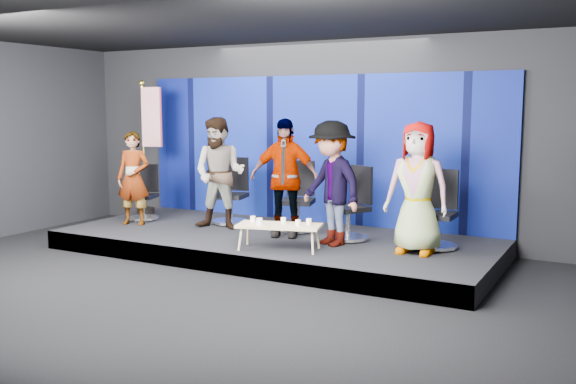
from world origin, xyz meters
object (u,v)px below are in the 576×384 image
at_px(chair_d, 351,216).
at_px(panelist_e, 417,188).
at_px(coffee_table, 279,226).
at_px(mug_a, 253,219).
at_px(panelist_a, 133,178).
at_px(chair_c, 298,208).
at_px(panelist_d, 332,183).
at_px(mug_e, 309,222).
at_px(panelist_b, 220,173).
at_px(chair_b, 232,202).
at_px(panelist_c, 284,178).
at_px(mug_b, 259,222).
at_px(flag_stand, 149,144).
at_px(chair_a, 144,202).
at_px(mug_c, 283,220).
at_px(mug_d, 298,223).
at_px(chair_e, 437,222).

bearing_deg(chair_d, panelist_e, 7.56).
bearing_deg(coffee_table, mug_a, -176.15).
height_order(panelist_a, chair_c, panelist_a).
height_order(panelist_d, mug_e, panelist_d).
bearing_deg(panelist_b, chair_b, 89.40).
distance_m(chair_d, panelist_e, 1.35).
height_order(panelist_c, panelist_d, panelist_c).
height_order(panelist_b, mug_b, panelist_b).
bearing_deg(mug_e, coffee_table, -156.17).
relative_size(panelist_d, mug_b, 17.74).
bearing_deg(chair_c, panelist_b, -175.34).
relative_size(panelist_d, flag_stand, 0.73).
relative_size(panelist_a, panelist_c, 0.87).
height_order(chair_d, mug_e, chair_d).
height_order(panelist_b, panelist_d, panelist_b).
bearing_deg(coffee_table, mug_e, 23.83).
xyz_separation_m(chair_b, coffee_table, (1.76, -1.44, -0.04)).
bearing_deg(panelist_a, panelist_d, -14.38).
bearing_deg(chair_a, panelist_e, -19.12).
relative_size(panelist_c, mug_c, 21.47).
bearing_deg(chair_b, panelist_c, -33.73).
xyz_separation_m(panelist_a, mug_d, (3.50, -0.52, -0.40)).
bearing_deg(chair_e, chair_c, 175.90).
bearing_deg(mug_d, panelist_c, 128.82).
relative_size(chair_d, mug_a, 12.47).
distance_m(panelist_b, mug_b, 1.91).
bearing_deg(panelist_b, mug_e, -32.13).
relative_size(panelist_c, chair_d, 1.64).
relative_size(chair_a, panelist_a, 0.62).
bearing_deg(panelist_e, chair_e, 70.92).
xyz_separation_m(chair_d, mug_a, (-1.07, -1.18, 0.04)).
relative_size(panelist_c, flag_stand, 0.73).
height_order(chair_b, mug_e, chair_b).
height_order(chair_e, mug_b, chair_e).
xyz_separation_m(chair_c, mug_d, (0.71, -1.37, 0.03)).
bearing_deg(chair_a, chair_d, -14.11).
xyz_separation_m(panelist_a, chair_e, (5.18, 0.66, -0.44)).
xyz_separation_m(panelist_a, panelist_b, (1.55, 0.39, 0.13)).
height_order(chair_e, mug_e, chair_e).
height_order(chair_e, mug_a, chair_e).
height_order(panelist_b, chair_c, panelist_b).
xyz_separation_m(chair_c, panelist_e, (2.22, -0.67, 0.55)).
xyz_separation_m(chair_d, mug_b, (-0.86, -1.34, 0.05)).
height_order(chair_e, coffee_table, chair_e).
relative_size(panelist_c, mug_e, 20.39).
relative_size(panelist_b, chair_d, 1.64).
bearing_deg(mug_a, mug_c, 16.94).
relative_size(coffee_table, mug_a, 14.11).
distance_m(coffee_table, mug_c, 0.13).
xyz_separation_m(chair_b, chair_c, (1.34, -0.04, -0.00)).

